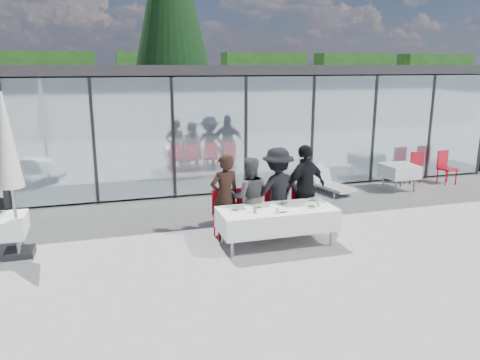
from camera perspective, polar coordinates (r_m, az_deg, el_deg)
The scene contains 27 objects.
ground at distance 8.95m, azimuth 2.05°, elevation -8.75°, with size 90.00×90.00×0.00m, color gray.
pavilion at distance 16.71m, azimuth -0.35°, elevation 9.39°, with size 14.80×8.80×3.44m.
treeline at distance 35.85m, azimuth -15.88°, elevation 11.31°, with size 62.50×2.00×4.40m.
dining_table at distance 9.12m, azimuth 4.51°, elevation -4.73°, with size 2.26×0.96×0.75m.
diner_a at distance 9.37m, azimuth -1.86°, elevation -2.04°, with size 0.64×0.64×1.75m, color black.
diner_chair_a at distance 9.55m, azimuth -1.97°, elevation -3.85°, with size 0.44×0.44×0.97m.
diner_b at distance 9.52m, azimuth 1.12°, elevation -2.08°, with size 0.80×0.80×1.65m, color #4E4E4E.
diner_chair_b at distance 9.68m, azimuth 0.97°, elevation -3.58°, with size 0.44×0.44×0.97m.
diner_c at distance 9.70m, azimuth 4.60°, elevation -1.32°, with size 1.17×1.17×1.81m, color black.
diner_chair_c at distance 9.88m, azimuth 4.39°, elevation -3.27°, with size 0.44×0.44×0.97m.
diner_d at distance 9.93m, azimuth 7.94°, elevation -0.96°, with size 1.08×1.08×1.84m, color black.
diner_chair_d at distance 10.11m, azimuth 7.68°, elevation -2.95°, with size 0.44×0.44×0.97m.
plate_a at distance 8.89m, azimuth -0.57°, elevation -3.56°, with size 0.25×0.25×0.07m.
plate_b at distance 9.05m, azimuth 2.20°, elevation -3.27°, with size 0.25×0.25×0.07m.
plate_c at distance 9.32m, azimuth 5.46°, elevation -2.82°, with size 0.25×0.25×0.07m.
plate_d at distance 9.60m, azimuth 9.10°, elevation -2.44°, with size 0.25×0.25×0.07m.
plate_extra at distance 9.19m, azimuth 8.71°, elevation -3.15°, with size 0.25×0.25×0.07m.
juice_bottle at distance 8.74m, azimuth 1.84°, elevation -3.52°, with size 0.06×0.06×0.16m, color #86C050.
drinking_glasses at distance 9.00m, azimuth 7.14°, elevation -3.30°, with size 1.00×0.25×0.10m.
folded_eyeglasses at distance 8.82m, azimuth 5.30°, elevation -3.91°, with size 0.14×0.03×0.01m, color black.
spare_table_left at distance 9.66m, azimuth -27.12°, elevation -5.10°, with size 0.86×0.86×0.74m.
spare_table_right at distance 13.83m, azimuth 18.87°, elevation 1.04°, with size 0.86×0.86×0.74m.
spare_chair_a at distance 15.18m, azimuth 23.73°, elevation 1.63°, with size 0.52×0.52×0.97m.
spare_chair_b at distance 14.81m, azimuth 20.49°, elevation 1.65°, with size 0.45×0.45×0.97m.
market_umbrella at distance 9.17m, azimuth -26.46°, elevation 3.14°, with size 0.50×0.50×3.00m.
lounger at distance 13.25m, azimuth 10.84°, elevation -0.30°, with size 0.88×1.43×0.72m.
conifer_tree at distance 21.22m, azimuth -8.47°, elevation 20.57°, with size 4.00×4.00×10.50m.
Camera 1 is at (-2.67, -7.82, 3.43)m, focal length 35.00 mm.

